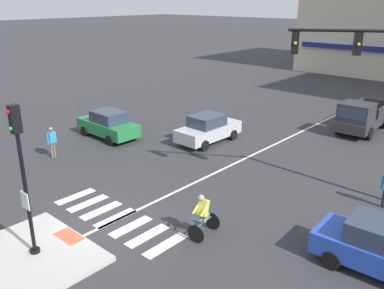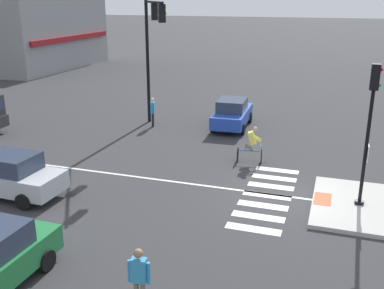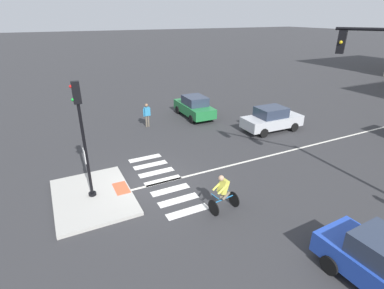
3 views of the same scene
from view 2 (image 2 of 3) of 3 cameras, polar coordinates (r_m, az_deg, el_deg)
ground_plane at (r=17.18m, az=11.87°, el=-6.62°), size 300.00×300.00×0.00m
traffic_island at (r=17.12m, az=20.28°, el=-7.23°), size 4.29×3.18×0.15m
tactile_pad_front at (r=17.06m, az=16.14°, el=-6.60°), size 1.10×0.60×0.01m
signal_pole at (r=16.12m, az=21.48°, el=2.53°), size 0.44×0.38×4.90m
crosswalk_stripe_a at (r=14.86m, az=7.72°, el=-10.50°), size 0.44×1.80×0.01m
crosswalk_stripe_b at (r=15.65m, az=8.35°, el=-8.97°), size 0.44×1.80×0.01m
crosswalk_stripe_c at (r=16.45m, az=8.92°, el=-7.59°), size 0.44×1.80×0.01m
crosswalk_stripe_d at (r=17.26m, az=9.43°, el=-6.34°), size 0.44×1.80×0.01m
crosswalk_stripe_e at (r=18.08m, az=9.90°, el=-5.20°), size 0.44×1.80×0.01m
crosswalk_stripe_f at (r=18.90m, az=10.32°, el=-4.16°), size 0.44×1.80×0.01m
crosswalk_stripe_g at (r=19.74m, az=10.71°, el=-3.20°), size 0.44×1.80×0.01m
lane_centre_line at (r=20.70m, az=-16.70°, el=-2.64°), size 0.14×28.00×0.01m
traffic_light_mast at (r=24.56m, az=-5.15°, el=13.01°), size 4.76×3.01×7.07m
car_blue_cross_right at (r=25.61m, az=5.09°, el=3.92°), size 4.17×1.99×1.64m
car_silver_westbound_far at (r=18.03m, az=-22.02°, el=-3.62°), size 1.92×4.14×1.64m
cyclist at (r=20.18m, az=7.50°, el=0.06°), size 0.80×1.17×1.68m
pedestrian_at_curb_left at (r=10.91m, az=-6.68°, el=-16.06°), size 0.26×0.55×1.67m
pedestrian_waiting_far_side at (r=25.71m, az=-4.99°, el=4.38°), size 0.53×0.31×1.67m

